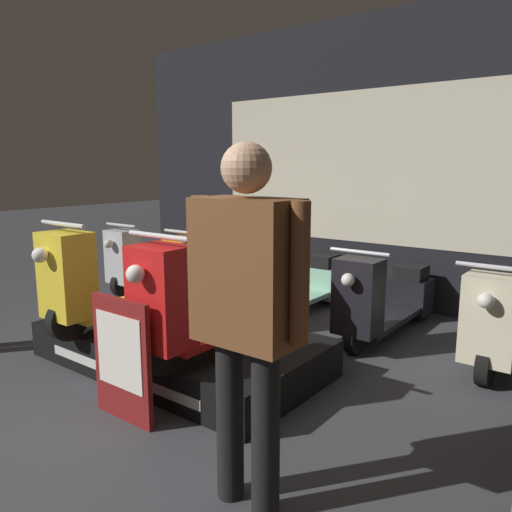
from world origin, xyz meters
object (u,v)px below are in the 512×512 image
at_px(scooter_display_left, 131,281).
at_px(scooter_display_right, 224,300).
at_px(scooter_backrow_0, 160,261).
at_px(scooter_backrow_1, 219,271).
at_px(price_sign_board, 122,359).
at_px(scooter_backrow_3, 385,299).
at_px(person_right_browsing, 247,299).
at_px(scooter_backrow_4, 506,319).
at_px(scooter_backrow_2, 293,284).

bearing_deg(scooter_display_left, scooter_display_right, 0.00).
bearing_deg(scooter_display_left, scooter_backrow_0, 132.40).
bearing_deg(scooter_backrow_1, scooter_display_right, -47.70).
distance_m(scooter_backrow_0, scooter_backrow_1, 1.03).
bearing_deg(scooter_display_left, price_sign_board, -42.06).
xyz_separation_m(scooter_backrow_3, person_right_browsing, (0.45, -2.66, 0.65)).
relative_size(scooter_backrow_3, scooter_backrow_4, 1.00).
xyz_separation_m(scooter_backrow_4, person_right_browsing, (-0.58, -2.66, 0.65)).
bearing_deg(scooter_backrow_3, scooter_backrow_0, 180.00).
height_order(scooter_display_left, scooter_backrow_4, scooter_display_left).
xyz_separation_m(scooter_backrow_2, person_right_browsing, (1.49, -2.66, 0.65)).
xyz_separation_m(scooter_display_right, scooter_backrow_1, (-1.56, 1.72, -0.28)).
bearing_deg(scooter_display_right, scooter_backrow_4, 48.37).
distance_m(scooter_display_right, scooter_backrow_4, 2.32).
xyz_separation_m(scooter_backrow_1, price_sign_board, (1.41, -2.50, 0.05)).
bearing_deg(scooter_backrow_1, person_right_browsing, -46.59).
relative_size(scooter_backrow_4, price_sign_board, 2.15).
xyz_separation_m(person_right_browsing, price_sign_board, (-1.11, 0.16, -0.60)).
bearing_deg(scooter_backrow_4, scooter_backrow_0, 180.00).
xyz_separation_m(scooter_display_left, scooter_display_right, (1.03, 0.00, 0.00)).
relative_size(scooter_backrow_2, scooter_backrow_3, 1.00).
height_order(scooter_backrow_2, price_sign_board, scooter_backrow_2).
xyz_separation_m(scooter_display_right, scooter_backrow_4, (1.53, 1.72, -0.28)).
xyz_separation_m(scooter_display_right, person_right_browsing, (0.95, -0.94, 0.37)).
distance_m(scooter_backrow_3, scooter_backrow_4, 1.03).
relative_size(scooter_display_right, scooter_backrow_3, 1.00).
bearing_deg(price_sign_board, scooter_backrow_3, 75.37).
xyz_separation_m(scooter_display_left, scooter_backrow_1, (-0.54, 1.72, -0.28)).
bearing_deg(price_sign_board, person_right_browsing, -8.07).
relative_size(scooter_display_left, person_right_browsing, 1.01).
relative_size(scooter_display_left, scooter_display_right, 1.00).
relative_size(scooter_display_left, price_sign_board, 2.15).
xyz_separation_m(scooter_display_left, person_right_browsing, (1.98, -0.94, 0.37)).
height_order(scooter_display_right, price_sign_board, scooter_display_right).
bearing_deg(scooter_backrow_4, scooter_backrow_1, 180.00).
distance_m(scooter_backrow_0, scooter_backrow_4, 4.12).
relative_size(scooter_backrow_1, scooter_backrow_3, 1.00).
xyz_separation_m(scooter_backrow_1, person_right_browsing, (2.52, -2.66, 0.65)).
height_order(scooter_backrow_0, scooter_backrow_3, same).
bearing_deg(person_right_browsing, scooter_backrow_2, 119.18).
relative_size(person_right_browsing, price_sign_board, 2.13).
height_order(scooter_display_left, scooter_backrow_3, scooter_display_left).
xyz_separation_m(scooter_display_right, scooter_backrow_2, (-0.53, 1.72, -0.28)).
distance_m(scooter_display_left, scooter_backrow_0, 2.34).
bearing_deg(scooter_display_left, scooter_backrow_3, 48.47).
height_order(scooter_display_right, scooter_backrow_3, scooter_display_right).
xyz_separation_m(scooter_display_left, scooter_backrow_3, (1.52, 1.72, -0.28)).
bearing_deg(scooter_backrow_2, scooter_backrow_3, 0.00).
bearing_deg(person_right_browsing, scooter_display_left, 154.54).
relative_size(scooter_display_right, scooter_backrow_0, 1.00).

